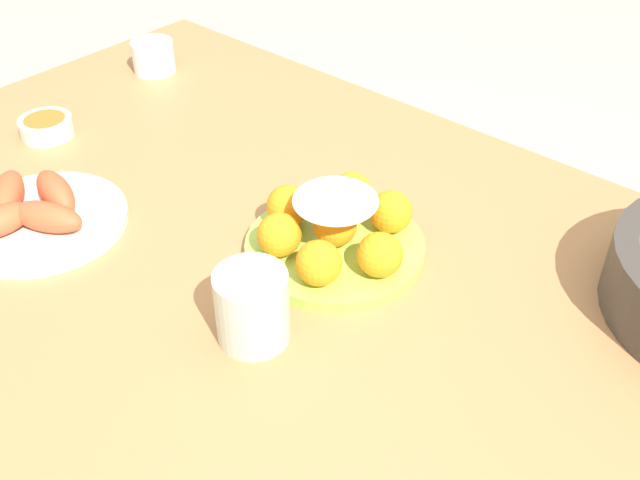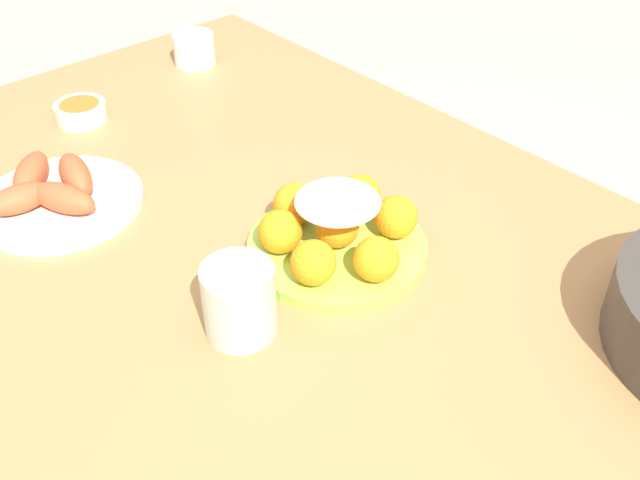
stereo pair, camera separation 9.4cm
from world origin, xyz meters
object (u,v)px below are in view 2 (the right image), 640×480
object	(u,v)px
cup_far	(194,49)
cup_near	(239,301)
dining_table	(302,317)
cake_plate	(338,233)
seafood_platter	(55,194)
sauce_bowl	(81,111)

from	to	relation	value
cup_far	cup_near	bearing A→B (deg)	-30.25
dining_table	cup_far	distance (m)	0.70
cake_plate	cup_far	world-z (taller)	cake_plate
cup_near	cup_far	world-z (taller)	cup_near
seafood_platter	cup_far	bearing A→B (deg)	122.39
cake_plate	cup_near	size ratio (longest dim) A/B	2.61
sauce_bowl	cup_near	size ratio (longest dim) A/B	0.94
cake_plate	seafood_platter	xyz separation A→B (m)	(-0.36, -0.23, -0.02)
cup_near	cup_far	size ratio (longest dim) A/B	1.16
sauce_bowl	cup_near	distance (m)	0.61
dining_table	sauce_bowl	size ratio (longest dim) A/B	18.08
cup_near	cup_far	distance (m)	0.77
cake_plate	sauce_bowl	distance (m)	0.58
dining_table	cup_far	bearing A→B (deg)	157.21
dining_table	cake_plate	bearing A→B (deg)	87.99
cake_plate	cup_near	bearing A→B (deg)	-81.01
cup_far	dining_table	bearing A→B (deg)	-22.79
dining_table	cup_near	xyz separation A→B (m)	(0.03, -0.12, 0.13)
cup_far	cake_plate	bearing A→B (deg)	-17.70
cake_plate	cup_near	world-z (taller)	cake_plate
seafood_platter	cup_far	world-z (taller)	seafood_platter
dining_table	seafood_platter	xyz separation A→B (m)	(-0.36, -0.17, 0.10)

